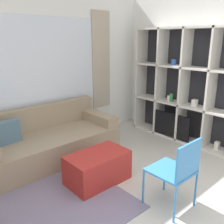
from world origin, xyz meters
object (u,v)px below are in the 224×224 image
object	(u,v)px
shelving_unit	(185,88)
ottoman	(98,168)
couch_main	(47,141)
folding_chair	(178,168)

from	to	relation	value
shelving_unit	ottoman	xyz separation A→B (m)	(-2.18, -0.11, -0.79)
shelving_unit	couch_main	distance (m)	2.64
couch_main	folding_chair	bearing A→B (deg)	-77.64
couch_main	shelving_unit	bearing A→B (deg)	-22.81
shelving_unit	couch_main	xyz separation A→B (m)	(-2.34, 0.98, -0.71)
couch_main	folding_chair	xyz separation A→B (m)	(0.47, -2.13, 0.23)
ottoman	couch_main	bearing A→B (deg)	98.32
couch_main	folding_chair	world-z (taller)	folding_chair
couch_main	folding_chair	size ratio (longest dim) A/B	2.55
shelving_unit	ottoman	bearing A→B (deg)	-177.07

